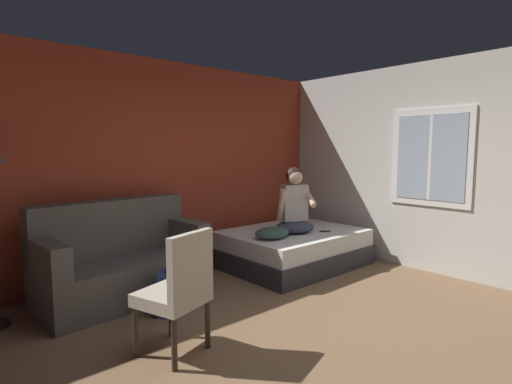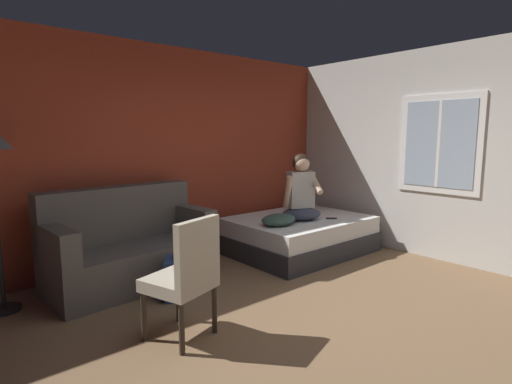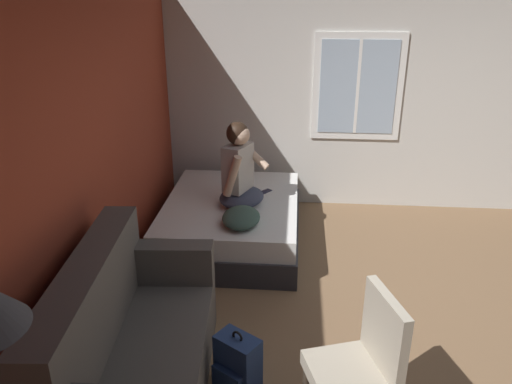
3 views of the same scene
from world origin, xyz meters
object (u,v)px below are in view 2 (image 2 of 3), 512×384
object	(u,v)px
throw_pillow	(279,220)
cell_phone	(331,218)
person_seated	(301,193)
bed	(299,235)
side_chair	(186,274)
couch	(129,248)
backpack	(173,279)

from	to	relation	value
throw_pillow	cell_phone	distance (m)	0.84
person_seated	throw_pillow	world-z (taller)	person_seated
cell_phone	bed	bearing A→B (deg)	-101.87
side_chair	person_seated	bearing A→B (deg)	22.82
couch	throw_pillow	world-z (taller)	couch
side_chair	throw_pillow	size ratio (longest dim) A/B	2.04
bed	backpack	world-z (taller)	bed
person_seated	side_chair	bearing A→B (deg)	-157.18
bed	couch	size ratio (longest dim) A/B	1.05
side_chair	backpack	bearing A→B (deg)	68.23
side_chair	backpack	size ratio (longest dim) A/B	2.14
person_seated	throw_pillow	distance (m)	0.55
couch	person_seated	bearing A→B (deg)	-12.18
person_seated	bed	bearing A→B (deg)	53.21
bed	person_seated	distance (m)	0.61
couch	throw_pillow	xyz separation A→B (m)	(1.72, -0.54, 0.16)
bed	cell_phone	distance (m)	0.50
bed	person_seated	xyz separation A→B (m)	(-0.07, -0.10, 0.60)
throw_pillow	cell_phone	world-z (taller)	throw_pillow
couch	backpack	distance (m)	0.72
bed	side_chair	size ratio (longest dim) A/B	1.87
side_chair	couch	bearing A→B (deg)	83.91
person_seated	cell_phone	distance (m)	0.55
couch	cell_phone	world-z (taller)	couch
bed	throw_pillow	bearing A→B (deg)	-163.29
side_chair	backpack	distance (m)	0.91
side_chair	bed	bearing A→B (deg)	24.18
couch	side_chair	bearing A→B (deg)	-96.09
side_chair	cell_phone	bearing A→B (deg)	15.47
bed	backpack	xyz separation A→B (m)	(-2.11, -0.30, -0.04)
bed	backpack	distance (m)	2.13
throw_pillow	cell_phone	bearing A→B (deg)	-12.37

